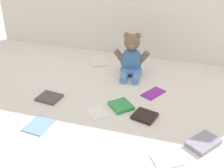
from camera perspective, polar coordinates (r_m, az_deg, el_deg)
ground_plane at (r=1.47m, az=0.96°, el=-1.54°), size 3.20×3.20×0.00m
teddy_bear at (r=1.60m, az=3.63°, el=4.55°), size 0.19×0.18×0.23m
book_case_0 at (r=1.20m, az=16.74°, el=-10.46°), size 0.14×0.15×0.02m
book_case_1 at (r=1.28m, az=-13.53°, el=-7.42°), size 0.11×0.12×0.01m
book_case_2 at (r=1.32m, az=-2.80°, el=-5.34°), size 0.12×0.12×0.01m
book_case_3 at (r=1.45m, az=-11.63°, el=-2.51°), size 0.11×0.10×0.01m
book_case_4 at (r=1.11m, az=10.27°, el=-13.75°), size 0.12×0.12×0.01m
book_case_5 at (r=1.47m, az=7.73°, el=-1.69°), size 0.11×0.14×0.01m
book_case_6 at (r=1.77m, az=-2.51°, el=4.27°), size 0.14×0.15×0.01m
book_case_7 at (r=1.36m, az=1.71°, el=-4.07°), size 0.13×0.13×0.02m
book_case_8 at (r=1.30m, az=6.12°, el=-5.96°), size 0.11×0.11×0.01m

